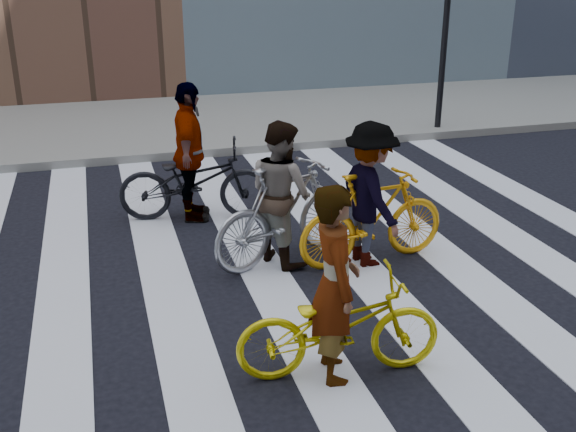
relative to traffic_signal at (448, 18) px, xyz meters
name	(u,v)px	position (x,y,z in m)	size (l,w,h in m)	color
ground	(315,273)	(-4.40, -5.32, -2.28)	(100.00, 100.00, 0.00)	black
sidewalk_far	(204,121)	(-4.40, 2.18, -2.20)	(100.00, 5.00, 0.15)	gray
zebra_crosswalk	(315,273)	(-4.40, -5.32, -2.27)	(8.25, 10.00, 0.01)	white
traffic_signal	(448,18)	(0.00, 0.00, 0.00)	(0.22, 0.42, 3.33)	black
bike_yellow_left	(339,326)	(-4.83, -7.23, -1.82)	(0.61, 1.76, 0.92)	#D8C50C
bike_silver_mid	(285,212)	(-4.62, -4.85, -1.68)	(0.56, 1.99, 1.20)	#A0A2A9
bike_yellow_right	(373,218)	(-3.66, -5.21, -1.72)	(0.52, 1.86, 1.12)	#F49F0D
bike_dark_rear	(195,181)	(-5.42, -3.22, -1.74)	(0.71, 2.05, 1.08)	black
rider_left	(335,284)	(-4.88, -7.23, -1.42)	(0.63, 0.41, 1.73)	slate
rider_mid	(281,193)	(-4.67, -4.85, -1.44)	(0.82, 0.64, 1.69)	slate
rider_right	(370,195)	(-3.71, -5.21, -1.44)	(1.09, 0.63, 1.69)	slate
rider_rear	(190,153)	(-5.47, -3.22, -1.34)	(1.10, 0.46, 1.88)	slate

